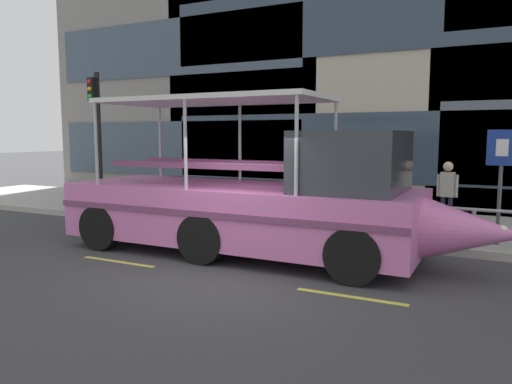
{
  "coord_description": "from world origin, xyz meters",
  "views": [
    {
      "loc": [
        4.41,
        -7.84,
        2.55
      ],
      "look_at": [
        -0.38,
        1.71,
        1.3
      ],
      "focal_mm": 34.23,
      "sensor_mm": 36.0,
      "label": 1
    }
  ],
  "objects": [
    {
      "name": "traffic_light_pole",
      "position": [
        -7.09,
        3.83,
        2.8
      ],
      "size": [
        0.24,
        0.46,
        4.34
      ],
      "color": "black",
      "rests_on": "sidewalk"
    },
    {
      "name": "parking_sign",
      "position": [
        4.43,
        3.79,
        1.87
      ],
      "size": [
        0.6,
        0.12,
        2.48
      ],
      "color": "#4C4F54",
      "rests_on": "sidewalk"
    },
    {
      "name": "duck_tour_boat",
      "position": [
        -0.05,
        1.33,
        1.11
      ],
      "size": [
        9.56,
        2.65,
        3.35
      ],
      "color": "pink",
      "rests_on": "ground_plane"
    },
    {
      "name": "lane_centreline",
      "position": [
        -0.0,
        -0.48,
        0.0
      ],
      "size": [
        25.8,
        0.12,
        0.01
      ],
      "color": "#DBD64C",
      "rests_on": "ground_plane"
    },
    {
      "name": "pedestrian_near_bow",
      "position": [
        3.28,
        4.93,
        1.22
      ],
      "size": [
        0.5,
        0.24,
        1.72
      ],
      "color": "#1E2338",
      "rests_on": "sidewalk"
    },
    {
      "name": "curb_edge",
      "position": [
        0.0,
        3.11,
        0.09
      ],
      "size": [
        32.0,
        0.18,
        0.18
      ],
      "primitive_type": "cube",
      "color": "#B2ADA3",
      "rests_on": "ground_plane"
    },
    {
      "name": "curb_guardrail",
      "position": [
        -0.56,
        3.45,
        0.73
      ],
      "size": [
        12.77,
        0.09,
        0.82
      ],
      "color": "#9EA0A8",
      "rests_on": "sidewalk"
    },
    {
      "name": "sidewalk",
      "position": [
        0.0,
        5.6,
        0.09
      ],
      "size": [
        32.0,
        4.8,
        0.18
      ],
      "primitive_type": "cube",
      "color": "#A8A59E",
      "rests_on": "ground_plane"
    },
    {
      "name": "ground_plane",
      "position": [
        0.0,
        0.0,
        0.0
      ],
      "size": [
        120.0,
        120.0,
        0.0
      ],
      "primitive_type": "plane",
      "color": "#3D3D3F"
    }
  ]
}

